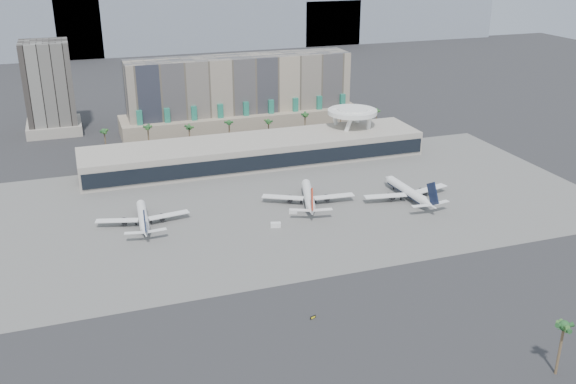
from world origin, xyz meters
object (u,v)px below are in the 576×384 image
object	(u,v)px
airliner_centre	(309,196)
service_vehicle_b	(293,211)
airliner_right	(409,192)
service_vehicle_a	(276,225)
taxiway_sign	(313,317)
airliner_left	(143,217)

from	to	relation	value
airliner_centre	service_vehicle_b	xyz separation A→B (m)	(-9.41, -7.27, -2.70)
airliner_right	service_vehicle_b	size ratio (longest dim) A/B	12.53
airliner_right	service_vehicle_a	distance (m)	63.50
service_vehicle_a	service_vehicle_b	xyz separation A→B (m)	(10.99, 10.60, -0.11)
taxiway_sign	airliner_left	bearing A→B (deg)	96.40
airliner_left	airliner_centre	bearing A→B (deg)	2.38
airliner_right	airliner_left	bearing A→B (deg)	171.74
airliner_left	service_vehicle_a	size ratio (longest dim) A/B	9.57
service_vehicle_b	taxiway_sign	size ratio (longest dim) A/B	1.68
service_vehicle_a	taxiway_sign	distance (m)	65.63
airliner_left	service_vehicle_b	xyz separation A→B (m)	(59.50, -8.45, -2.43)
airliner_right	taxiway_sign	size ratio (longest dim) A/B	21.02
taxiway_sign	airliner_right	bearing A→B (deg)	26.85
service_vehicle_a	taxiway_sign	bearing A→B (deg)	-82.97
airliner_left	airliner_right	bearing A→B (deg)	-2.10
airliner_left	service_vehicle_a	xyz separation A→B (m)	(48.51, -19.05, -2.32)
airliner_centre	service_vehicle_b	size ratio (longest dim) A/B	11.92
airliner_left	airliner_centre	xyz separation A→B (m)	(68.91, -1.17, 0.27)
airliner_left	airliner_centre	distance (m)	68.92
service_vehicle_b	airliner_right	bearing A→B (deg)	19.10
service_vehicle_b	taxiway_sign	distance (m)	78.25
service_vehicle_a	airliner_left	bearing A→B (deg)	173.80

